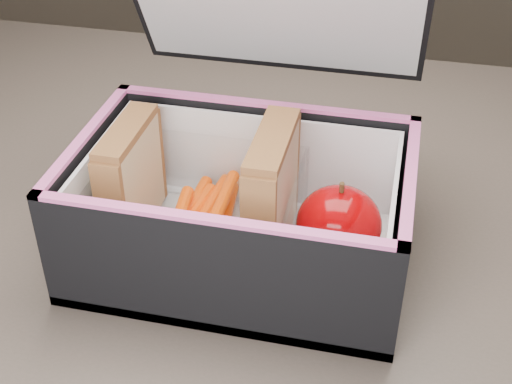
{
  "coord_description": "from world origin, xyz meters",
  "views": [
    {
      "loc": [
        0.09,
        -0.51,
        1.15
      ],
      "look_at": [
        -0.02,
        -0.04,
        0.81
      ],
      "focal_mm": 50.0,
      "sensor_mm": 36.0,
      "label": 1
    }
  ],
  "objects": [
    {
      "name": "carrot_sticks",
      "position": [
        -0.07,
        -0.04,
        0.78
      ],
      "size": [
        0.05,
        0.15,
        0.03
      ],
      "color": "#FF4900",
      "rests_on": "plastic_tub"
    },
    {
      "name": "sandwich_left",
      "position": [
        -0.13,
        -0.04,
        0.81
      ],
      "size": [
        0.02,
        0.09,
        0.1
      ],
      "color": "beige",
      "rests_on": "plastic_tub"
    },
    {
      "name": "paper_napkin",
      "position": [
        0.05,
        -0.05,
        0.77
      ],
      "size": [
        0.08,
        0.08,
        0.01
      ],
      "primitive_type": "cube",
      "rotation": [
        0.0,
        0.0,
        -0.09
      ],
      "color": "white",
      "rests_on": "lunch_bag"
    },
    {
      "name": "lunch_bag",
      "position": [
        -0.03,
        -0.05,
        0.81
      ],
      "size": [
        0.27,
        0.27,
        0.26
      ],
      "color": "black",
      "rests_on": "kitchen_table"
    },
    {
      "name": "kitchen_table",
      "position": [
        0.0,
        0.0,
        0.66
      ],
      "size": [
        1.2,
        0.8,
        0.75
      ],
      "color": "brown",
      "rests_on": "ground"
    },
    {
      "name": "red_apple",
      "position": [
        0.05,
        -0.05,
        0.8
      ],
      "size": [
        0.07,
        0.07,
        0.07
      ],
      "rotation": [
        0.0,
        0.0,
        -0.02
      ],
      "color": "#870001",
      "rests_on": "paper_napkin"
    },
    {
      "name": "sandwich_right",
      "position": [
        -0.01,
        -0.04,
        0.82
      ],
      "size": [
        0.03,
        0.1,
        0.11
      ],
      "color": "beige",
      "rests_on": "plastic_tub"
    },
    {
      "name": "plastic_tub",
      "position": [
        -0.07,
        -0.04,
        0.8
      ],
      "size": [
        0.16,
        0.12,
        0.07
      ],
      "primitive_type": null,
      "color": "white",
      "rests_on": "lunch_bag"
    }
  ]
}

